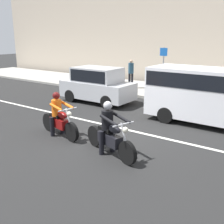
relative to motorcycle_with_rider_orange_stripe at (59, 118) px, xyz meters
name	(u,v)px	position (x,y,z in m)	size (l,w,h in m)	color
ground_plane	(113,137)	(1.58, 0.97, -0.63)	(80.00, 80.00, 0.00)	black
sidewalk_slab	(194,95)	(1.58, 8.97, -0.56)	(40.00, 4.40, 0.14)	#99968E
building_facade	(220,5)	(1.58, 12.37, 4.56)	(40.00, 1.40, 10.37)	#B7A893
lane_marking_stripe	(115,127)	(1.07, 1.87, -0.63)	(18.00, 0.14, 0.01)	silver
motorcycle_with_rider_orange_stripe	(59,118)	(0.00, 0.00, 0.00)	(2.08, 0.78, 1.53)	black
motorcycle_with_rider_black_leather	(110,133)	(2.33, -0.24, 0.02)	(2.18, 0.93, 1.58)	black
parked_van_white	(214,93)	(3.91, 4.33, 0.63)	(4.97, 1.96, 2.15)	silver
parked_hatchback_silver	(97,84)	(-2.01, 4.64, 0.30)	(3.81, 1.76, 1.80)	#B2B5BA
street_sign_post	(163,66)	(-0.09, 8.28, 1.06)	(0.44, 0.08, 2.57)	gray
pedestrian_bystander	(131,72)	(-2.30, 8.38, 0.55)	(0.34, 0.34, 1.77)	black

